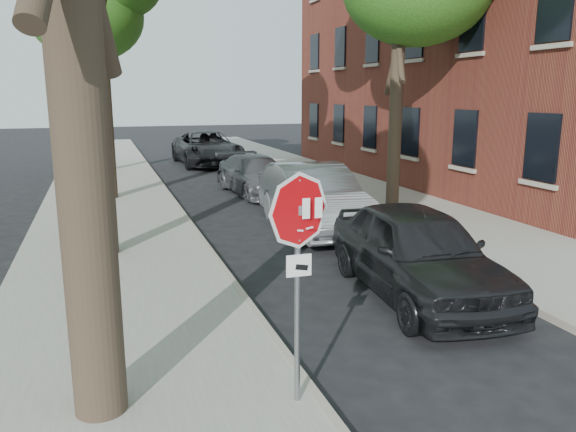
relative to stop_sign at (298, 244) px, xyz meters
name	(u,v)px	position (x,y,z in m)	size (l,w,h in m)	color
ground	(353,399)	(0.70, 0.03, -1.95)	(120.00, 120.00, 0.00)	black
sidewalk_left	(109,211)	(-1.80, 12.03, -1.89)	(4.00, 55.00, 0.12)	gray
sidewalk_right	(364,195)	(6.70, 12.03, -1.89)	(4.00, 55.00, 0.12)	gray
curb_left	(177,207)	(0.25, 12.03, -1.88)	(0.12, 55.00, 0.13)	#9E9384
curb_right	(309,198)	(4.65, 12.03, -1.88)	(0.12, 55.00, 0.13)	#9E9384
stop_sign	(298,244)	(0.00, 0.00, 0.00)	(0.76, 0.34, 2.61)	gray
tree_far	(88,5)	(-2.02, 21.14, 5.26)	(5.29, 4.91, 9.33)	black
car_a	(417,251)	(3.23, 2.86, -1.14)	(1.91, 4.74, 1.62)	black
car_b	(313,198)	(3.30, 8.12, -1.10)	(1.81, 5.18, 1.71)	gray
car_c	(256,175)	(3.30, 13.82, -1.27)	(1.91, 4.71, 1.37)	#4E4E53
car_d	(207,148)	(3.19, 22.78, -1.10)	(2.81, 6.08, 1.69)	black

